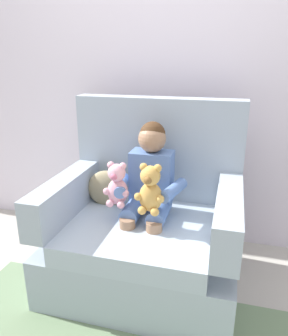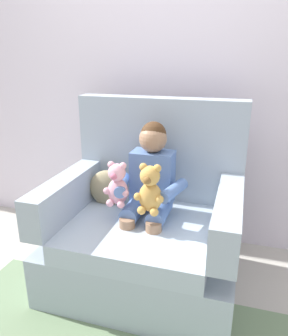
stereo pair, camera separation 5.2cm
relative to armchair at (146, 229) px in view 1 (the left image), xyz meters
The scene contains 7 objects.
ground_plane 0.36m from the armchair, 90.00° to the right, with size 8.00×8.00×0.00m, color #ADA89E.
back_wall 1.16m from the armchair, 90.00° to the left, with size 6.00×0.10×2.60m, color silver.
armchair is the anchor object (origin of this frame).
seated_child 0.31m from the armchair, 46.72° to the left, with size 0.45×0.39×0.82m.
plush_honey 0.39m from the armchair, 68.17° to the right, with size 0.17×0.14×0.29m.
plush_pink 0.38m from the armchair, 139.67° to the right, with size 0.16×0.13×0.27m.
throw_pillow 0.38m from the armchair, 160.16° to the left, with size 0.26×0.12×0.26m, color #998C66.
Camera 1 is at (0.48, -1.75, 1.41)m, focal length 35.20 mm.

